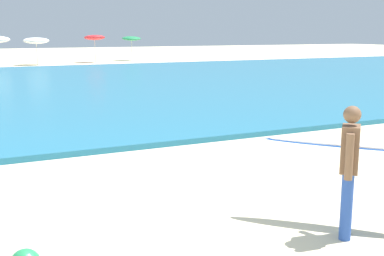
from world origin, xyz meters
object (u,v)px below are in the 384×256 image
(surfer_with_board, at_px, (350,157))
(beach_umbrella_6, at_px, (95,38))
(beach_umbrella_7, at_px, (131,38))
(beach_umbrella_5, at_px, (36,41))

(surfer_with_board, bearing_deg, beach_umbrella_6, 79.53)
(surfer_with_board, relative_size, beach_umbrella_6, 0.78)
(beach_umbrella_7, bearing_deg, beach_umbrella_6, -159.51)
(beach_umbrella_5, distance_m, beach_umbrella_6, 5.21)
(beach_umbrella_6, bearing_deg, beach_umbrella_7, 20.49)
(beach_umbrella_5, bearing_deg, beach_umbrella_7, 15.94)
(beach_umbrella_5, xyz_separation_m, beach_umbrella_6, (5.09, 1.11, 0.21))
(beach_umbrella_5, relative_size, beach_umbrella_7, 0.97)
(surfer_with_board, bearing_deg, beach_umbrella_7, 74.59)
(surfer_with_board, distance_m, beach_umbrella_6, 38.96)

